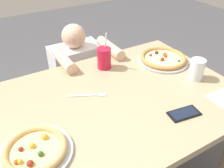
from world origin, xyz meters
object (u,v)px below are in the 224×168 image
Objects in this scene: pizza_far at (163,59)px; fork at (89,95)px; cell_phone at (184,113)px; pizza_near at (35,150)px; drink_cup_colored at (104,58)px; diner_seated at (79,84)px; water_cup_clear at (197,69)px.

pizza_far reaches higher than fork.
cell_phone is at bearing -47.80° from fork.
fork is at bearing 34.23° from pizza_near.
diner_seated is (-0.03, 0.38, -0.40)m from drink_cup_colored.
pizza_far is 1.70× the size of fork.
pizza_near is at bearing -140.88° from drink_cup_colored.
drink_cup_colored is 1.43× the size of cell_phone.
pizza_near is 0.71m from drink_cup_colored.
cell_phone is at bearing -10.38° from pizza_near.
water_cup_clear is (0.03, -0.25, 0.04)m from pizza_far.
cell_phone is at bearing -144.71° from water_cup_clear.
diner_seated reaches higher than pizza_near.
water_cup_clear is at bearing -43.47° from drink_cup_colored.
drink_cup_colored reaches higher than water_cup_clear.
cell_phone is (0.32, -0.35, 0.00)m from fork.
pizza_near is at bearing -121.88° from diner_seated.
diner_seated is (-0.40, 0.50, -0.36)m from pizza_far.
pizza_near reaches higher than cell_phone.
water_cup_clear is 0.64× the size of fork.
pizza_far reaches higher than cell_phone.
pizza_far is 0.26m from water_cup_clear.
water_cup_clear is 0.13× the size of diner_seated.
water_cup_clear is at bearing 35.29° from cell_phone.
drink_cup_colored is 1.89× the size of water_cup_clear.
cell_phone is at bearing -81.01° from diner_seated.
pizza_far is at bearing 9.15° from fork.
diner_seated is at bearing 119.57° from water_cup_clear.
drink_cup_colored is 0.58m from cell_phone.
diner_seated is at bearing 95.20° from drink_cup_colored.
cell_phone is 1.02m from diner_seated.
pizza_far is at bearing 96.34° from water_cup_clear.
drink_cup_colored is at bearing 161.60° from pizza_far.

